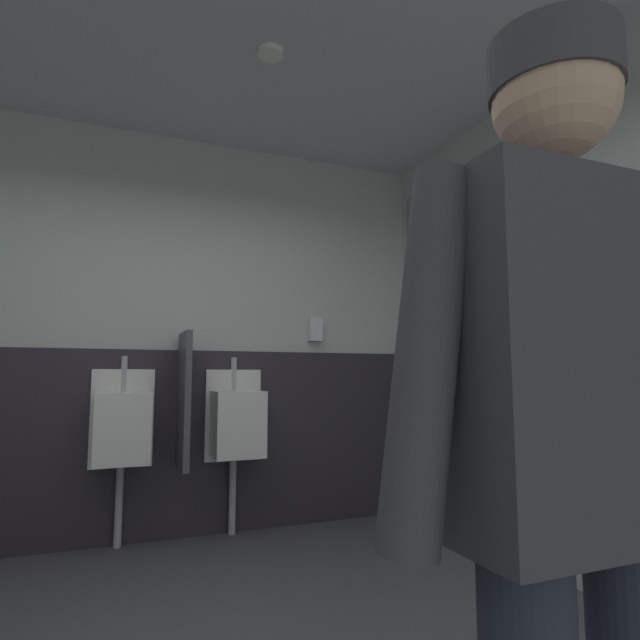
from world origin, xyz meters
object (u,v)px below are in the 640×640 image
at_px(urinal_left, 122,427).
at_px(person, 577,449).
at_px(urinal_middle, 236,423).
at_px(soap_dispenser, 315,330).

distance_m(urinal_left, person, 3.07).
xyz_separation_m(urinal_middle, soap_dispenser, (0.64, 0.12, 0.69)).
bearing_deg(urinal_left, soap_dispenser, 4.91).
distance_m(urinal_left, urinal_middle, 0.75).
height_order(person, soap_dispenser, person).
bearing_deg(urinal_left, person, -78.59).
bearing_deg(soap_dispenser, person, -104.10).
height_order(urinal_middle, person, person).
bearing_deg(person, urinal_left, 101.41).
relative_size(urinal_middle, soap_dispenser, 6.89).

